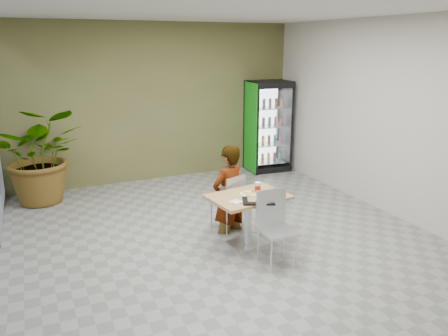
{
  "coord_description": "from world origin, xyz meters",
  "views": [
    {
      "loc": [
        -2.37,
        -5.22,
        2.77
      ],
      "look_at": [
        0.16,
        0.44,
        1.0
      ],
      "focal_mm": 35.0,
      "sensor_mm": 36.0,
      "label": 1
    }
  ],
  "objects_px": {
    "seated_woman": "(228,198)",
    "potted_plant": "(41,155)",
    "chair_near": "(274,221)",
    "dining_table": "(248,210)",
    "soda_cup": "(258,188)",
    "beverage_fridge": "(268,126)",
    "chair_far": "(231,198)",
    "cafeteria_tray": "(258,201)"
  },
  "relations": [
    {
      "from": "beverage_fridge",
      "to": "seated_woman",
      "type": "bearing_deg",
      "value": -124.97
    },
    {
      "from": "chair_near",
      "to": "soda_cup",
      "type": "bearing_deg",
      "value": 85.16
    },
    {
      "from": "cafeteria_tray",
      "to": "potted_plant",
      "type": "relative_size",
      "value": 0.24
    },
    {
      "from": "chair_far",
      "to": "seated_woman",
      "type": "height_order",
      "value": "seated_woman"
    },
    {
      "from": "seated_woman",
      "to": "beverage_fridge",
      "type": "height_order",
      "value": "beverage_fridge"
    },
    {
      "from": "cafeteria_tray",
      "to": "beverage_fridge",
      "type": "xyz_separation_m",
      "value": [
        2.18,
        3.58,
        0.23
      ]
    },
    {
      "from": "seated_woman",
      "to": "beverage_fridge",
      "type": "bearing_deg",
      "value": -150.32
    },
    {
      "from": "seated_woman",
      "to": "chair_near",
      "type": "bearing_deg",
      "value": 75.7
    },
    {
      "from": "beverage_fridge",
      "to": "dining_table",
      "type": "bearing_deg",
      "value": -119.08
    },
    {
      "from": "dining_table",
      "to": "seated_woman",
      "type": "distance_m",
      "value": 0.6
    },
    {
      "from": "seated_woman",
      "to": "cafeteria_tray",
      "type": "bearing_deg",
      "value": 71.55
    },
    {
      "from": "chair_far",
      "to": "beverage_fridge",
      "type": "distance_m",
      "value": 3.54
    },
    {
      "from": "chair_far",
      "to": "potted_plant",
      "type": "bearing_deg",
      "value": -65.98
    },
    {
      "from": "chair_far",
      "to": "beverage_fridge",
      "type": "relative_size",
      "value": 0.44
    },
    {
      "from": "soda_cup",
      "to": "cafeteria_tray",
      "type": "relative_size",
      "value": 0.37
    },
    {
      "from": "dining_table",
      "to": "cafeteria_tray",
      "type": "bearing_deg",
      "value": -88.67
    },
    {
      "from": "chair_far",
      "to": "chair_near",
      "type": "relative_size",
      "value": 0.92
    },
    {
      "from": "chair_far",
      "to": "chair_near",
      "type": "bearing_deg",
      "value": 74.22
    },
    {
      "from": "beverage_fridge",
      "to": "potted_plant",
      "type": "distance_m",
      "value": 4.73
    },
    {
      "from": "soda_cup",
      "to": "cafeteria_tray",
      "type": "distance_m",
      "value": 0.37
    },
    {
      "from": "dining_table",
      "to": "potted_plant",
      "type": "bearing_deg",
      "value": 129.16
    },
    {
      "from": "seated_woman",
      "to": "cafeteria_tray",
      "type": "relative_size",
      "value": 3.94
    },
    {
      "from": "chair_far",
      "to": "potted_plant",
      "type": "relative_size",
      "value": 0.51
    },
    {
      "from": "chair_near",
      "to": "seated_woman",
      "type": "relative_size",
      "value": 0.59
    },
    {
      "from": "beverage_fridge",
      "to": "chair_far",
      "type": "bearing_deg",
      "value": -124.17
    },
    {
      "from": "potted_plant",
      "to": "beverage_fridge",
      "type": "bearing_deg",
      "value": 2.33
    },
    {
      "from": "chair_far",
      "to": "soda_cup",
      "type": "distance_m",
      "value": 0.63
    },
    {
      "from": "chair_near",
      "to": "cafeteria_tray",
      "type": "xyz_separation_m",
      "value": [
        -0.09,
        0.26,
        0.2
      ]
    },
    {
      "from": "seated_woman",
      "to": "potted_plant",
      "type": "height_order",
      "value": "potted_plant"
    },
    {
      "from": "chair_near",
      "to": "beverage_fridge",
      "type": "distance_m",
      "value": 4.4
    },
    {
      "from": "potted_plant",
      "to": "chair_near",
      "type": "bearing_deg",
      "value": -54.2
    },
    {
      "from": "soda_cup",
      "to": "chair_near",
      "type": "bearing_deg",
      "value": -96.79
    },
    {
      "from": "soda_cup",
      "to": "cafeteria_tray",
      "type": "bearing_deg",
      "value": -116.95
    },
    {
      "from": "chair_near",
      "to": "soda_cup",
      "type": "relative_size",
      "value": 6.25
    },
    {
      "from": "potted_plant",
      "to": "cafeteria_tray",
      "type": "bearing_deg",
      "value": -53.15
    },
    {
      "from": "dining_table",
      "to": "seated_woman",
      "type": "bearing_deg",
      "value": 92.93
    },
    {
      "from": "seated_woman",
      "to": "potted_plant",
      "type": "relative_size",
      "value": 0.94
    },
    {
      "from": "dining_table",
      "to": "chair_far",
      "type": "height_order",
      "value": "chair_far"
    },
    {
      "from": "dining_table",
      "to": "chair_near",
      "type": "height_order",
      "value": "chair_near"
    },
    {
      "from": "chair_near",
      "to": "dining_table",
      "type": "bearing_deg",
      "value": 102.54
    },
    {
      "from": "dining_table",
      "to": "chair_far",
      "type": "distance_m",
      "value": 0.57
    },
    {
      "from": "chair_far",
      "to": "potted_plant",
      "type": "distance_m",
      "value": 3.61
    }
  ]
}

